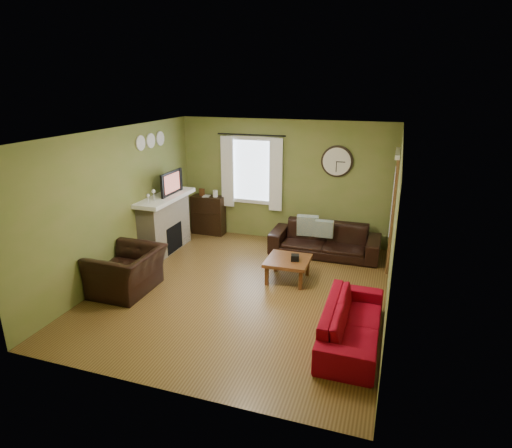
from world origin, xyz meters
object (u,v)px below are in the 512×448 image
(bookshelf, at_px, (208,215))
(armchair, at_px, (127,271))
(sofa_red, at_px, (352,322))
(coffee_table, at_px, (288,270))
(sofa_brown, at_px, (325,240))

(bookshelf, distance_m, armchair, 3.05)
(sofa_red, bearing_deg, coffee_table, 39.73)
(bookshelf, distance_m, sofa_red, 4.92)
(sofa_brown, bearing_deg, armchair, -137.25)
(sofa_brown, distance_m, sofa_red, 3.03)
(sofa_red, bearing_deg, armchair, 85.47)
(bookshelf, distance_m, sofa_brown, 2.78)
(bookshelf, bearing_deg, armchair, -91.59)
(sofa_red, height_order, armchair, armchair)
(bookshelf, bearing_deg, coffee_table, -37.77)
(sofa_brown, xyz_separation_m, sofa_red, (0.87, -2.90, -0.04))
(bookshelf, distance_m, coffee_table, 2.96)
(sofa_brown, distance_m, armchair, 3.85)
(bookshelf, height_order, armchair, bookshelf)
(sofa_brown, height_order, armchair, armchair)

